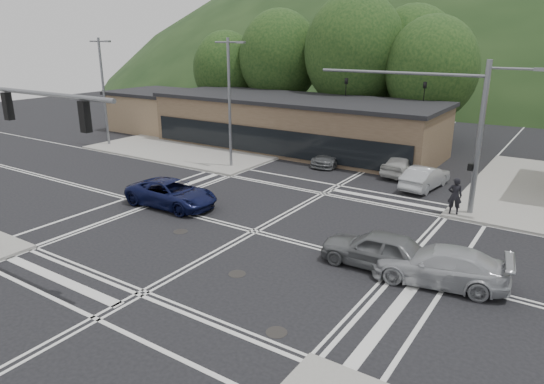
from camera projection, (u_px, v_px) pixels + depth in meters
The scene contains 20 objects.
ground at pixel (255, 231), 23.56m from camera, with size 120.00×120.00×0.00m, color black.
sidewalk_nw at pixel (215, 142), 43.34m from camera, with size 16.00×16.00×0.15m, color gray.
commercial_row at pixel (294, 125), 40.66m from camera, with size 24.00×8.00×4.00m, color brown.
commercial_nw at pixel (159, 112), 49.14m from camera, with size 8.00×7.00×3.60m, color #846B4F.
hill_north at pixel (521, 85), 95.02m from camera, with size 252.00×126.00×140.00m, color #1B3116.
tree_n_a at pixel (279, 57), 47.81m from camera, with size 8.00×8.00×11.75m.
tree_n_b at pixel (354, 52), 43.40m from camera, with size 9.00×9.00×12.98m.
tree_n_c at pixel (432, 69), 40.12m from camera, with size 7.60×7.60×10.87m.
tree_n_d at pixel (226, 69), 50.56m from camera, with size 6.80×6.80×9.76m.
tree_n_e at pixel (412, 59), 44.67m from camera, with size 8.40×8.40×11.98m.
streetlight_nw at pixel (230, 97), 33.61m from camera, with size 2.50×0.25×9.00m.
streetlight_w at pixel (104, 87), 40.71m from camera, with size 2.50×0.25×9.00m.
signal_mast_ne at pixel (456, 118), 24.88m from camera, with size 11.65×0.30×8.00m.
car_blue_west at pixel (172, 193), 26.89m from camera, with size 2.47×5.35×1.49m, color #0C1138.
car_grey_center at pixel (377, 249), 19.74m from camera, with size 1.85×4.59×1.56m, color slate.
car_silver_east at pixel (440, 265), 18.43m from camera, with size 2.05×5.05×1.47m, color #ABAEB3.
car_queue_a at pixel (425, 177), 30.07m from camera, with size 1.52×4.37×1.44m, color #9EA1A5.
car_queue_b at pixel (406, 164), 33.00m from camera, with size 1.87×4.66×1.59m, color beige.
car_northbound at pixel (331, 156), 35.84m from camera, with size 1.78×4.37×1.27m, color slate.
pedestrian at pixel (455, 196), 25.23m from camera, with size 0.72×0.47×1.98m, color black.
Camera 1 is at (12.78, -17.75, 9.02)m, focal length 32.00 mm.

